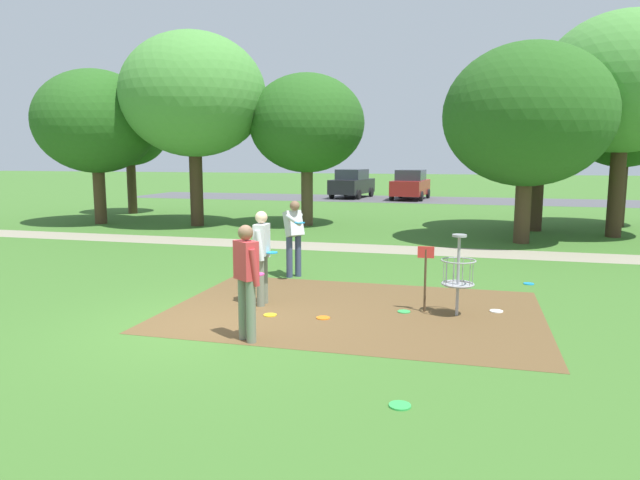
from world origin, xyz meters
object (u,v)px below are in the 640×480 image
object	(u,v)px
frisbee_by_tee	(400,406)
tree_mid_center	(624,83)
frisbee_scattered_a	(270,315)
parked_car_center_left	(411,185)
frisbee_far_right	(529,284)
tree_far_left	(96,122)
player_foreground_watching	(294,233)
tree_near_right	(194,95)
frisbee_far_left	(496,311)
tree_mid_right	(129,134)
tree_far_center	(528,115)
frisbee_mid_grass	(404,312)
tree_mid_left	(625,123)
tree_far_right	(307,124)
player_waiting_left	(247,276)
parked_car_leftmost	(352,183)
frisbee_near_basket	(323,318)
disc_golf_basket	(455,272)
tree_near_left	(541,117)
player_throwing	(262,252)

from	to	relation	value
frisbee_by_tee	tree_mid_center	size ratio (longest dim) A/B	0.03
frisbee_scattered_a	parked_car_center_left	xyz separation A→B (m)	(-0.47, 27.09, 0.91)
frisbee_far_right	tree_far_left	xyz separation A→B (m)	(-15.57, 7.23, 3.99)
player_foreground_watching	tree_near_right	distance (m)	11.12
frisbee_far_left	tree_mid_right	distance (m)	21.32
tree_far_center	frisbee_far_left	bearing A→B (deg)	-97.03
frisbee_mid_grass	tree_mid_left	xyz separation A→B (m)	(6.56, 14.48, 3.92)
parked_car_center_left	frisbee_mid_grass	bearing A→B (deg)	-84.26
frisbee_by_tee	tree_far_right	xyz separation A→B (m)	(-5.51, 15.43, 3.89)
player_waiting_left	tree_mid_left	xyz separation A→B (m)	(8.59, 16.62, 2.96)
tree_far_center	parked_car_leftmost	bearing A→B (deg)	116.93
tree_far_center	parked_car_center_left	bearing A→B (deg)	106.84
parked_car_leftmost	frisbee_scattered_a	bearing A→B (deg)	-81.14
frisbee_near_basket	tree_near_right	bearing A→B (deg)	125.44
tree_near_right	tree_mid_right	size ratio (longest dim) A/B	1.41
frisbee_mid_grass	parked_car_center_left	bearing A→B (deg)	95.74
player_waiting_left	frisbee_scattered_a	bearing A→B (deg)	95.74
parked_car_leftmost	parked_car_center_left	world-z (taller)	same
tree_mid_right	tree_far_left	world-z (taller)	tree_far_left
disc_golf_basket	tree_near_left	distance (m)	12.83
disc_golf_basket	frisbee_mid_grass	bearing A→B (deg)	-177.66
frisbee_near_basket	frisbee_by_tee	world-z (taller)	same
frisbee_far_right	tree_far_right	bearing A→B (deg)	130.21
frisbee_by_tee	frisbee_far_right	bearing A→B (deg)	74.08
frisbee_scattered_a	tree_far_center	xyz separation A→B (m)	(4.77, 9.76, 3.89)
frisbee_far_left	tree_mid_center	distance (m)	12.52
frisbee_mid_grass	tree_far_left	distance (m)	17.15
disc_golf_basket	tree_near_right	xyz separation A→B (m)	(-10.03, 10.40, 4.19)
player_waiting_left	tree_far_center	distance (m)	12.37
player_waiting_left	tree_near_right	xyz separation A→B (m)	(-7.17, 12.56, 3.98)
tree_far_right	parked_car_leftmost	world-z (taller)	tree_far_right
player_foreground_watching	frisbee_by_tee	world-z (taller)	player_foreground_watching
disc_golf_basket	frisbee_far_right	world-z (taller)	disc_golf_basket
player_waiting_left	parked_car_center_left	distance (m)	28.43
tree_far_right	parked_car_center_left	bearing A→B (deg)	80.43
disc_golf_basket	tree_far_left	bearing A→B (deg)	144.48
player_throwing	parked_car_center_left	xyz separation A→B (m)	(-0.10, 26.44, -0.05)
frisbee_mid_grass	tree_far_center	bearing A→B (deg)	73.81
player_foreground_watching	tree_mid_right	distance (m)	16.82
player_throwing	tree_near_right	size ratio (longest dim) A/B	0.23
tree_far_left	tree_mid_left	bearing A→B (deg)	12.46
tree_mid_left	tree_far_right	bearing A→B (deg)	-166.31
frisbee_by_tee	frisbee_scattered_a	distance (m)	3.94
tree_mid_right	tree_mid_center	bearing A→B (deg)	-8.31
frisbee_far_left	tree_mid_right	bearing A→B (deg)	139.45
disc_golf_basket	frisbee_by_tee	size ratio (longest dim) A/B	5.73
tree_mid_left	tree_mid_right	xyz separation A→B (m)	(-20.96, -0.39, -0.26)
frisbee_scattered_a	parked_car_leftmost	bearing A→B (deg)	98.86
frisbee_far_left	frisbee_mid_grass	bearing A→B (deg)	-164.13
frisbee_far_left	tree_far_right	bearing A→B (deg)	120.76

